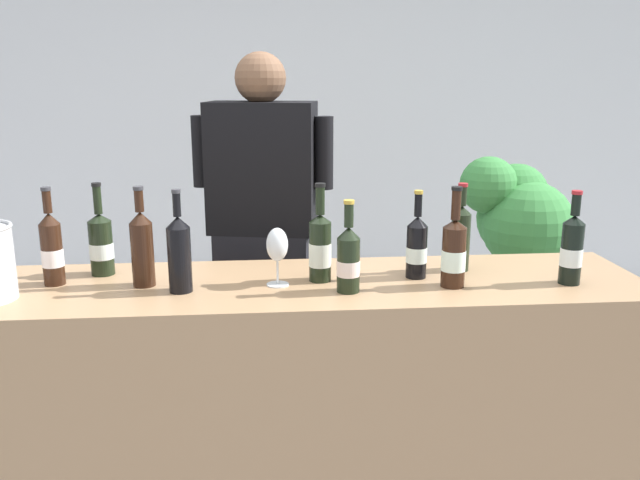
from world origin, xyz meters
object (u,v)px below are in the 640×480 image
at_px(wine_bottle_9, 572,249).
at_px(wine_bottle_2, 417,247).
at_px(wine_bottle_1, 101,243).
at_px(wine_bottle_5, 348,259).
at_px(person_server, 264,255).
at_px(wine_bottle_4, 460,236).
at_px(wine_bottle_6, 320,247).
at_px(wine_bottle_7, 179,252).
at_px(wine_glass, 277,247).
at_px(wine_bottle_0, 142,247).
at_px(potted_shrub, 517,234).
at_px(wine_bottle_8, 52,248).
at_px(wine_bottle_3, 454,252).

bearing_deg(wine_bottle_9, wine_bottle_2, 167.18).
distance_m(wine_bottle_1, wine_bottle_5, 0.90).
xyz_separation_m(wine_bottle_5, person_server, (-0.28, 0.77, -0.19)).
relative_size(wine_bottle_4, wine_bottle_6, 0.94).
relative_size(wine_bottle_7, wine_glass, 1.71).
height_order(wine_bottle_7, wine_bottle_9, wine_bottle_7).
bearing_deg(wine_bottle_0, wine_bottle_5, -10.24).
bearing_deg(wine_bottle_7, wine_bottle_2, 6.15).
distance_m(wine_bottle_7, potted_shrub, 1.89).
distance_m(wine_bottle_8, potted_shrub, 2.22).
distance_m(wine_bottle_1, wine_bottle_7, 0.38).
bearing_deg(potted_shrub, person_server, -166.16).
relative_size(wine_bottle_6, wine_bottle_8, 1.02).
height_order(wine_bottle_8, potted_shrub, wine_bottle_8).
relative_size(wine_bottle_9, person_server, 0.19).
relative_size(person_server, potted_shrub, 1.40).
relative_size(wine_bottle_4, wine_bottle_9, 1.00).
distance_m(wine_glass, person_server, 0.71).
xyz_separation_m(wine_bottle_4, wine_bottle_7, (-1.00, -0.16, 0.00)).
bearing_deg(wine_bottle_7, person_server, 68.81).
height_order(wine_bottle_6, wine_bottle_8, wine_bottle_6).
bearing_deg(wine_bottle_1, wine_bottle_4, -2.66).
distance_m(wine_bottle_6, person_server, 0.70).
bearing_deg(wine_bottle_8, wine_bottle_7, -14.72).
distance_m(wine_bottle_1, wine_glass, 0.65).
bearing_deg(wine_bottle_1, wine_bottle_0, -40.78).
height_order(wine_bottle_1, wine_bottle_8, wine_bottle_8).
height_order(wine_bottle_3, wine_bottle_7, same).
height_order(wine_bottle_9, person_server, person_server).
distance_m(wine_bottle_2, wine_bottle_3, 0.15).
relative_size(wine_bottle_1, wine_bottle_5, 1.08).
xyz_separation_m(wine_bottle_6, wine_bottle_8, (-0.92, 0.04, 0.01)).
bearing_deg(wine_glass, wine_bottle_1, 163.75).
bearing_deg(wine_bottle_1, wine_bottle_9, -8.75).
bearing_deg(wine_bottle_6, wine_bottle_0, -179.61).
bearing_deg(wine_bottle_3, potted_shrub, 58.66).
height_order(wine_bottle_4, wine_bottle_9, wine_bottle_9).
bearing_deg(wine_bottle_8, wine_glass, -5.69).
height_order(wine_bottle_1, wine_bottle_5, wine_bottle_1).
bearing_deg(wine_bottle_0, wine_bottle_2, 0.78).
height_order(wine_bottle_3, wine_glass, wine_bottle_3).
xyz_separation_m(wine_bottle_8, wine_bottle_9, (1.77, -0.15, -0.00)).
xyz_separation_m(wine_glass, potted_shrub, (1.24, 1.00, -0.22)).
xyz_separation_m(wine_bottle_0, wine_bottle_5, (0.69, -0.12, -0.02)).
distance_m(wine_bottle_8, wine_bottle_9, 1.78).
xyz_separation_m(wine_bottle_5, potted_shrub, (1.01, 1.08, -0.20)).
distance_m(wine_bottle_6, wine_glass, 0.16).
bearing_deg(wine_bottle_8, wine_bottle_1, 37.52).
height_order(wine_bottle_0, wine_bottle_3, same).
distance_m(wine_bottle_4, wine_bottle_9, 0.38).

